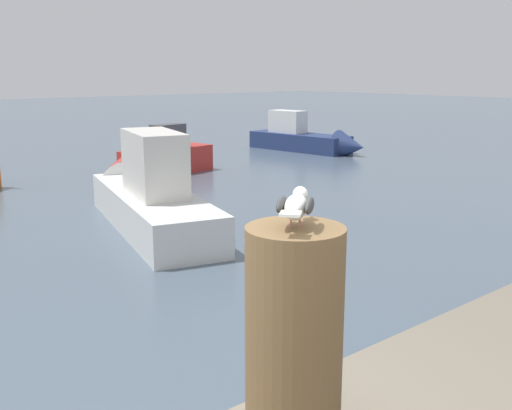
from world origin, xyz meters
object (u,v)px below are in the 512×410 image
Objects in this scene: boat_white at (145,195)px; seagull at (296,205)px; mooring_post at (294,335)px; boat_navy at (309,140)px; boat_red at (160,159)px.

seagull is at bearing -115.30° from boat_white.
boat_navy is (13.16, 13.07, -1.24)m from mooring_post.
boat_red is 6.59m from boat_navy.
boat_navy is at bearing 8.00° from boat_red.
boat_red is at bearing -172.00° from boat_navy.
seagull reaches higher than boat_navy.
mooring_post is at bearing -118.61° from boat_red.
mooring_post is 0.17× the size of boat_white.
seagull is 13.95m from boat_red.
mooring_post is 2.82× the size of seagull.
boat_navy is at bearing 28.79° from boat_white.
seagull is at bearing -118.60° from boat_red.
boat_white is (3.73, 7.89, -1.13)m from mooring_post.
mooring_post reaches higher than boat_red.
seagull reaches higher than mooring_post.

